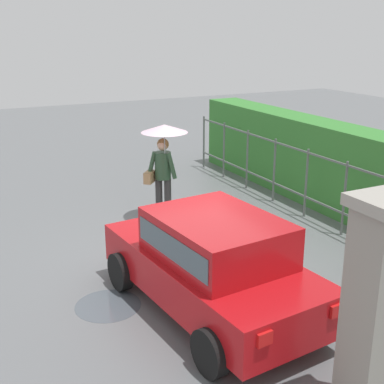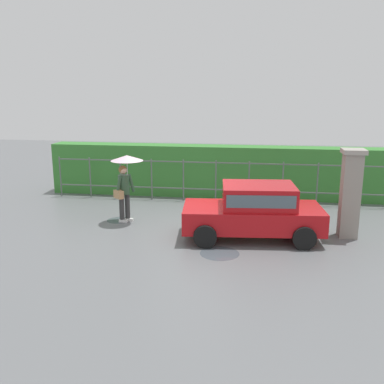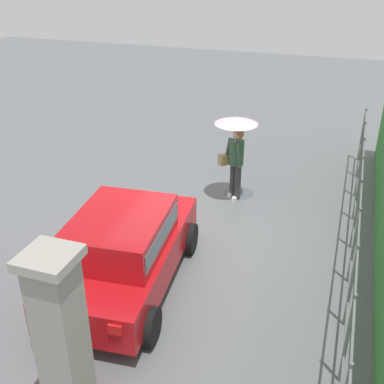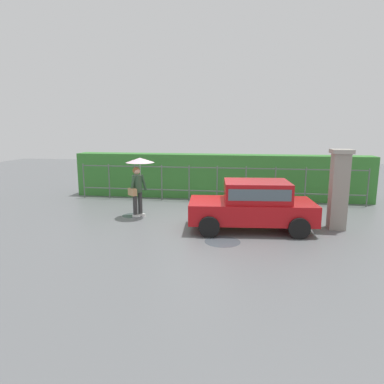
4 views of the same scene
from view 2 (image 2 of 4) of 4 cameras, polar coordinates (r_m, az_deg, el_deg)
ground_plane at (r=12.72m, az=0.09°, el=-4.81°), size 40.00×40.00×0.00m
car at (r=11.86m, az=8.17°, el=-2.24°), size 3.86×2.14×1.48m
pedestrian at (r=13.20m, az=-8.72°, el=2.31°), size 0.97×0.97×2.04m
gate_pillar at (r=12.46m, az=19.97°, el=-0.09°), size 0.60×0.60×2.42m
fence_section at (r=15.51m, az=3.12°, el=1.67°), size 11.72×0.05×1.50m
hedge_row at (r=16.36m, az=3.42°, el=2.73°), size 12.67×0.90×1.90m
puddle_near at (r=10.91m, az=3.63°, el=-7.99°), size 0.98×0.98×0.00m
puddle_far at (r=13.70m, az=-9.55°, el=-3.65°), size 0.73×0.73×0.00m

